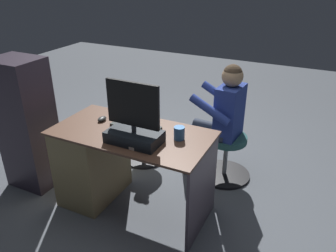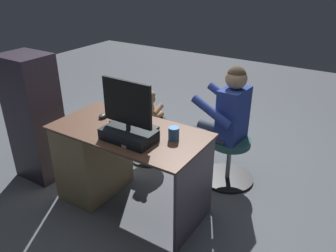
{
  "view_description": "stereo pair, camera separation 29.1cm",
  "coord_description": "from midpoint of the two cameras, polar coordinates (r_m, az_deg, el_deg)",
  "views": [
    {
      "loc": [
        -1.32,
        2.39,
        1.97
      ],
      "look_at": [
        -0.15,
        0.0,
        0.68
      ],
      "focal_mm": 35.79,
      "sensor_mm": 36.0,
      "label": 1
    },
    {
      "loc": [
        -1.57,
        2.25,
        1.97
      ],
      "look_at": [
        -0.15,
        0.0,
        0.68
      ],
      "focal_mm": 35.79,
      "sensor_mm": 36.0,
      "label": 2
    }
  ],
  "objects": [
    {
      "name": "cup",
      "position": [
        2.56,
        -1.32,
        -1.29
      ],
      "size": [
        0.08,
        0.08,
        0.1
      ],
      "primitive_type": "cylinder",
      "color": "#3372BF",
      "rests_on": "desk"
    },
    {
      "name": "keyboard",
      "position": [
        2.79,
        -8.49,
        -0.11
      ],
      "size": [
        0.42,
        0.14,
        0.02
      ],
      "primitive_type": "cube",
      "color": "black",
      "rests_on": "desk"
    },
    {
      "name": "person",
      "position": [
        3.2,
        6.39,
        2.22
      ],
      "size": [
        0.54,
        0.5,
        1.17
      ],
      "color": "#2B4098",
      "rests_on": "ground_plane"
    },
    {
      "name": "equipment_rack",
      "position": [
        3.42,
        -25.18,
        0.14
      ],
      "size": [
        0.44,
        0.36,
        1.25
      ],
      "primitive_type": "cube",
      "color": "#2F2733",
      "rests_on": "ground_plane"
    },
    {
      "name": "computer_mouse",
      "position": [
        2.96,
        -13.97,
        1.12
      ],
      "size": [
        0.06,
        0.1,
        0.04
      ],
      "primitive_type": "ellipsoid",
      "color": "#2D2F2E",
      "rests_on": "desk"
    },
    {
      "name": "notebook_binder",
      "position": [
        2.61,
        -9.16,
        -2.06
      ],
      "size": [
        0.24,
        0.31,
        0.02
      ],
      "primitive_type": "cube",
      "rotation": [
        0.0,
        0.0,
        -0.05
      ],
      "color": "beige",
      "rests_on": "desk"
    },
    {
      "name": "visitor_chair",
      "position": [
        3.39,
        7.39,
        -4.88
      ],
      "size": [
        0.52,
        0.52,
        0.46
      ],
      "color": "black",
      "rests_on": "ground_plane"
    },
    {
      "name": "desk",
      "position": [
        3.09,
        -14.14,
        -5.67
      ],
      "size": [
        1.3,
        0.67,
        0.75
      ],
      "color": "brown",
      "rests_on": "ground_plane"
    },
    {
      "name": "monitor",
      "position": [
        2.51,
        -9.14,
        -0.23
      ],
      "size": [
        0.43,
        0.24,
        0.48
      ],
      "color": "black",
      "rests_on": "desk"
    },
    {
      "name": "tv_remote",
      "position": [
        2.71,
        -11.82,
        -1.16
      ],
      "size": [
        0.12,
        0.15,
        0.02
      ],
      "primitive_type": "cube",
      "rotation": [
        0.0,
        0.0,
        0.59
      ],
      "color": "black",
      "rests_on": "desk"
    },
    {
      "name": "teddy_bear",
      "position": [
        3.52,
        -6.58,
        2.93
      ],
      "size": [
        0.24,
        0.24,
        0.34
      ],
      "color": "tan",
      "rests_on": "office_chair_teddy"
    },
    {
      "name": "office_chair_teddy",
      "position": [
        3.66,
        -6.42,
        -1.94
      ],
      "size": [
        0.46,
        0.46,
        0.46
      ],
      "color": "black",
      "rests_on": "ground_plane"
    },
    {
      "name": "ground_plane",
      "position": [
        3.37,
        -4.83,
        -9.97
      ],
      "size": [
        10.0,
        10.0,
        0.0
      ],
      "primitive_type": "plane",
      "color": "slate"
    }
  ]
}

